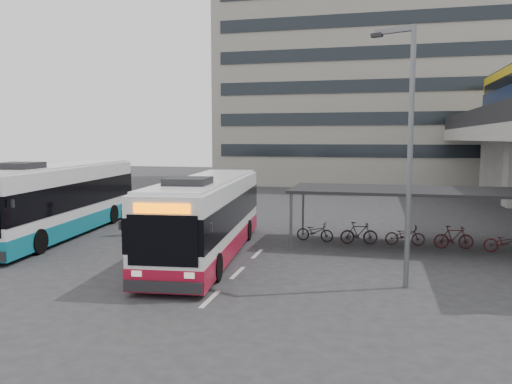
% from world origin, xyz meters
% --- Properties ---
extents(ground, '(120.00, 120.00, 0.00)m').
position_xyz_m(ground, '(0.00, 0.00, 0.00)').
color(ground, '#28282B').
rests_on(ground, ground).
extents(bike_shelter, '(10.00, 4.00, 2.54)m').
position_xyz_m(bike_shelter, '(8.50, 3.00, 1.52)').
color(bike_shelter, '#595B60').
rests_on(bike_shelter, ground).
extents(office_block, '(30.00, 15.00, 25.00)m').
position_xyz_m(office_block, '(6.00, 36.00, 12.50)').
color(office_block, gray).
rests_on(office_block, ground).
extents(road_markings, '(0.15, 7.60, 0.01)m').
position_xyz_m(road_markings, '(2.50, -3.00, 0.01)').
color(road_markings, beige).
rests_on(road_markings, ground).
extents(bus_main, '(3.64, 11.65, 3.39)m').
position_xyz_m(bus_main, '(0.59, -0.66, 1.57)').
color(bus_main, white).
rests_on(bus_main, ground).
extents(bus_teal, '(4.19, 12.81, 3.72)m').
position_xyz_m(bus_teal, '(-7.95, 1.70, 1.73)').
color(bus_teal, white).
rests_on(bus_teal, ground).
extents(pedestrian, '(0.59, 0.70, 1.62)m').
position_xyz_m(pedestrian, '(-4.68, 2.31, 0.81)').
color(pedestrian, black).
rests_on(pedestrian, ground).
extents(lamp_post, '(1.37, 0.67, 8.15)m').
position_xyz_m(lamp_post, '(8.09, -3.40, 4.65)').
color(lamp_post, '#595B60').
rests_on(lamp_post, ground).
extents(sign_totem_north, '(0.55, 0.28, 2.55)m').
position_xyz_m(sign_totem_north, '(-11.42, 6.64, 1.32)').
color(sign_totem_north, '#AA0A22').
rests_on(sign_totem_north, ground).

